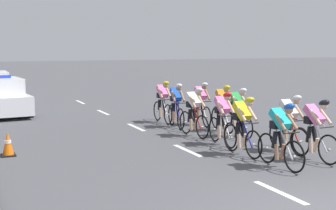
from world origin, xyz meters
The scene contains 14 objects.
lane_markings_centre centered at (0.00, 7.46, 0.00)m, with size 0.14×21.60×0.01m.
cyclist_lead centered at (1.15, 2.98, 0.79)m, with size 0.42×1.72×1.56m.
cyclist_second centered at (2.34, 3.22, 0.79)m, with size 0.43×1.72×1.56m.
cyclist_third centered at (1.05, 4.42, 0.79)m, with size 0.42×1.72×1.56m.
cyclist_fourth centered at (2.41, 4.28, 0.79)m, with size 0.42×1.72×1.56m.
cyclist_fifth centered at (1.22, 5.71, 0.79)m, with size 0.44×1.72×1.56m.
cyclist_sixth centered at (2.23, 6.56, 0.79)m, with size 0.42×1.72×1.56m.
cyclist_seventh centered at (1.08, 7.20, 0.79)m, with size 0.44×1.72×1.56m.
cyclist_eighth centered at (2.36, 7.65, 0.79)m, with size 0.44×1.72×1.56m.
cyclist_ninth centered at (1.25, 8.88, 0.79)m, with size 0.46×1.72×1.56m.
cyclist_tenth centered at (2.24, 8.94, 0.79)m, with size 0.44×1.72×1.56m.
cyclist_eleventh centered at (1.24, 10.02, 0.79)m, with size 0.42×1.72×1.56m.
police_car_nearest centered at (-3.96, 14.59, 0.68)m, with size 2.25×4.52×1.59m.
traffic_cone_near centered at (-4.44, 6.75, 0.31)m, with size 0.36×0.36×0.64m.
Camera 1 is at (-5.56, -5.82, 2.80)m, focal length 51.36 mm.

